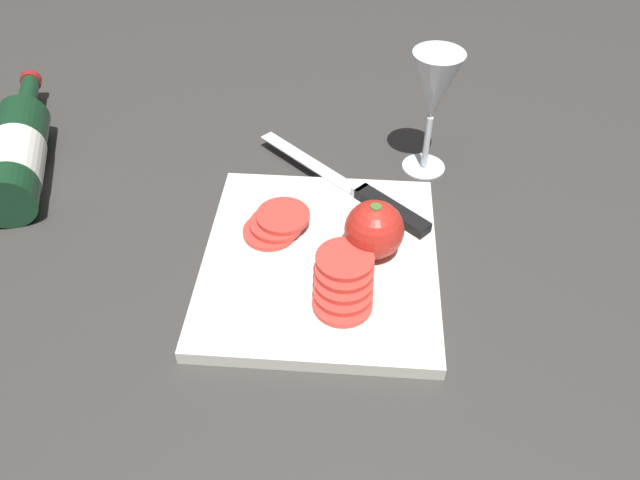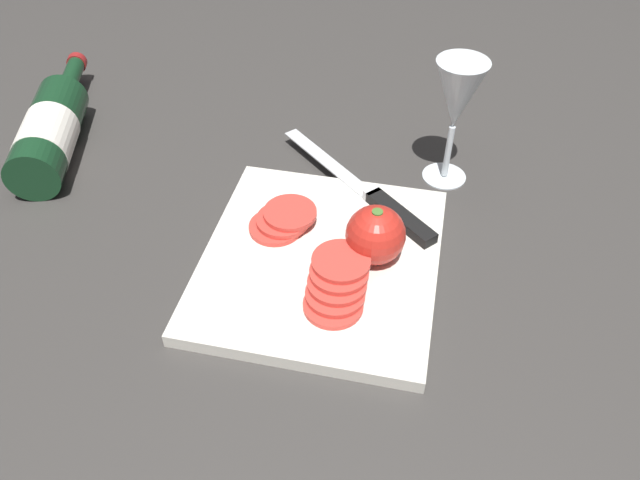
# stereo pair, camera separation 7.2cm
# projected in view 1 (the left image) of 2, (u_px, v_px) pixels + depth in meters

# --- Properties ---
(ground_plane) EXTENTS (3.00, 3.00, 0.00)m
(ground_plane) POSITION_uv_depth(u_px,v_px,m) (345.00, 268.00, 0.76)
(ground_plane) COLOR #383533
(cutting_board) EXTENTS (0.31, 0.28, 0.02)m
(cutting_board) POSITION_uv_depth(u_px,v_px,m) (320.00, 263.00, 0.75)
(cutting_board) COLOR silver
(cutting_board) RESTS_ON ground_plane
(wine_bottle) EXTENTS (0.33, 0.15, 0.08)m
(wine_bottle) POSITION_uv_depth(u_px,v_px,m) (17.00, 154.00, 0.86)
(wine_bottle) COLOR #14381E
(wine_bottle) RESTS_ON ground_plane
(wine_glass) EXTENTS (0.07, 0.07, 0.18)m
(wine_glass) POSITION_uv_depth(u_px,v_px,m) (434.00, 91.00, 0.82)
(wine_glass) COLOR silver
(wine_glass) RESTS_ON ground_plane
(whole_tomato) EXTENTS (0.07, 0.07, 0.07)m
(whole_tomato) POSITION_uv_depth(u_px,v_px,m) (374.00, 230.00, 0.73)
(whole_tomato) COLOR red
(whole_tomato) RESTS_ON cutting_board
(knife) EXTENTS (0.22, 0.24, 0.01)m
(knife) POSITION_uv_depth(u_px,v_px,m) (374.00, 200.00, 0.81)
(knife) COLOR silver
(knife) RESTS_ON cutting_board
(tomato_slice_stack_near) EXTENTS (0.11, 0.07, 0.03)m
(tomato_slice_stack_near) POSITION_uv_depth(u_px,v_px,m) (343.00, 281.00, 0.70)
(tomato_slice_stack_near) COLOR #D63D33
(tomato_slice_stack_near) RESTS_ON cutting_board
(tomato_slice_stack_far) EXTENTS (0.08, 0.08, 0.02)m
(tomato_slice_stack_far) POSITION_uv_depth(u_px,v_px,m) (277.00, 224.00, 0.77)
(tomato_slice_stack_far) COLOR #D63D33
(tomato_slice_stack_far) RESTS_ON cutting_board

